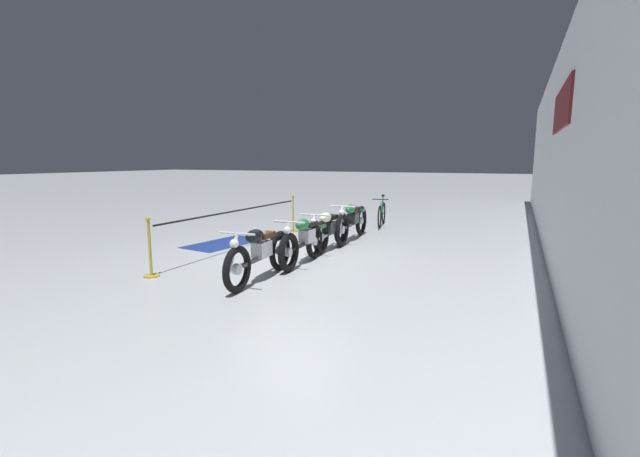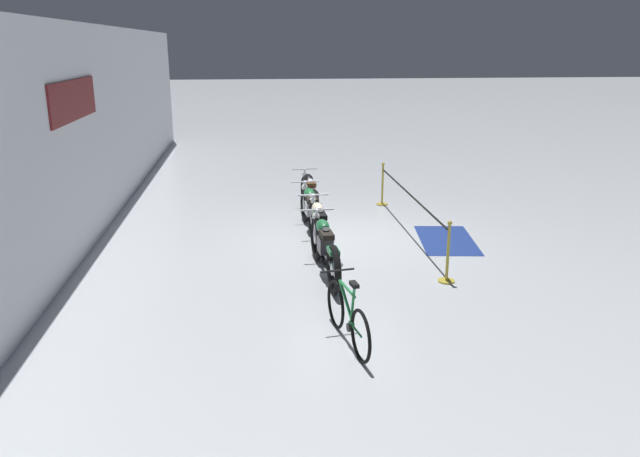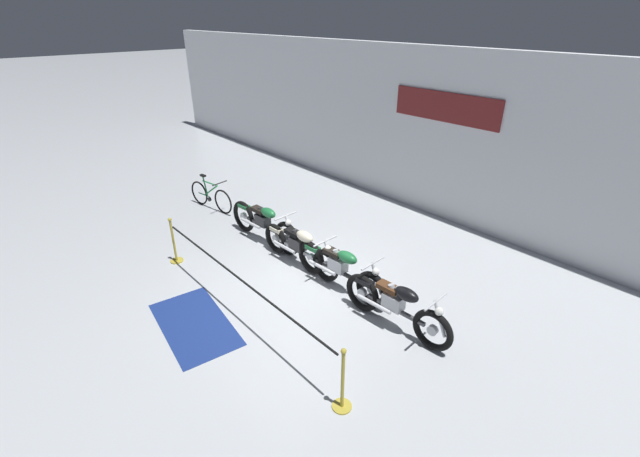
{
  "view_description": "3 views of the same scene",
  "coord_description": "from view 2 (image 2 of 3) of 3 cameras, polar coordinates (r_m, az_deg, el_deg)",
  "views": [
    {
      "loc": [
        8.02,
        4.4,
        2.01
      ],
      "look_at": [
        0.29,
        0.84,
        0.64
      ],
      "focal_mm": 24.0,
      "sensor_mm": 36.0,
      "label": 1
    },
    {
      "loc": [
        -11.92,
        1.88,
        3.8
      ],
      "look_at": [
        -1.2,
        0.68,
        0.6
      ],
      "focal_mm": 35.0,
      "sensor_mm": 36.0,
      "label": 2
    },
    {
      "loc": [
        5.61,
        -4.28,
        4.89
      ],
      "look_at": [
        -0.77,
        1.38,
        0.57
      ],
      "focal_mm": 24.0,
      "sensor_mm": 36.0,
      "label": 3
    }
  ],
  "objects": [
    {
      "name": "ground_plane",
      "position": [
        12.66,
        2.47,
        -0.97
      ],
      "size": [
        120.0,
        120.0,
        0.0
      ],
      "primitive_type": "plane",
      "color": "#B2B7BC"
    },
    {
      "name": "back_wall",
      "position": [
        12.47,
        -21.58,
        7.55
      ],
      "size": [
        28.0,
        0.29,
        4.2
      ],
      "color": "white",
      "rests_on": "ground"
    },
    {
      "name": "motorcycle_green_0",
      "position": [
        10.57,
        0.42,
        -1.74
      ],
      "size": [
        2.42,
        0.62,
        0.97
      ],
      "color": "black",
      "rests_on": "ground"
    },
    {
      "name": "motorcycle_cream_1",
      "position": [
        11.89,
        -0.08,
        0.17
      ],
      "size": [
        2.3,
        0.62,
        0.92
      ],
      "color": "black",
      "rests_on": "ground"
    },
    {
      "name": "motorcycle_green_2",
      "position": [
        13.02,
        -0.86,
        1.64
      ],
      "size": [
        2.33,
        0.62,
        0.94
      ],
      "color": "black",
      "rests_on": "ground"
    },
    {
      "name": "motorcycle_black_3",
      "position": [
        14.46,
        -0.97,
        3.21
      ],
      "size": [
        2.19,
        0.62,
        0.94
      ],
      "color": "black",
      "rests_on": "ground"
    },
    {
      "name": "bicycle",
      "position": [
        8.23,
        2.54,
        -8.12
      ],
      "size": [
        1.69,
        0.48,
        0.95
      ],
      "color": "black",
      "rests_on": "ground"
    },
    {
      "name": "stanchion_far_left",
      "position": [
        11.78,
        9.48,
        0.8
      ],
      "size": [
        5.24,
        0.28,
        1.05
      ],
      "color": "gold",
      "rests_on": "ground"
    },
    {
      "name": "stanchion_mid_left",
      "position": [
        15.35,
        5.72,
        3.47
      ],
      "size": [
        0.28,
        0.28,
        1.05
      ],
      "color": "gold",
      "rests_on": "ground"
    },
    {
      "name": "floor_banner",
      "position": [
        12.83,
        11.5,
        -1.03
      ],
      "size": [
        2.12,
        1.32,
        0.01
      ],
      "primitive_type": "cube",
      "rotation": [
        0.0,
        0.0,
        -0.13
      ],
      "color": "navy",
      "rests_on": "ground"
    }
  ]
}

